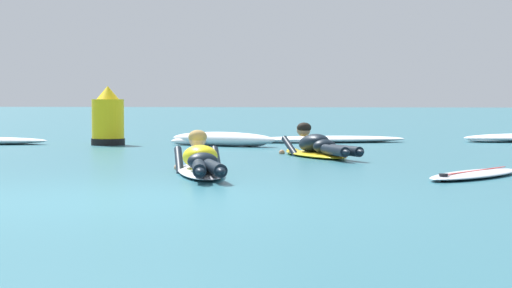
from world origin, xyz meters
The scene contains 7 objects.
ground_plane centered at (0.00, 10.00, 0.00)m, with size 120.00×120.00×0.00m, color #2D6B7A.
surfer_near centered at (0.21, 2.84, 0.14)m, with size 1.08×2.70×0.54m.
surfer_far centered at (1.29, 6.33, 0.14)m, with size 1.44×2.37×0.54m.
drifting_surfboard centered at (3.24, 2.93, 0.03)m, with size 1.39×1.86×0.16m.
whitewater_front centered at (-0.60, 9.36, 0.12)m, with size 2.18×1.38×0.25m.
whitewater_back centered at (1.18, 10.95, 0.06)m, with size 3.10×1.56×0.13m.
channel_marker_buoy centered at (-2.73, 9.42, 0.43)m, with size 0.61×0.61×1.07m.
Camera 1 is at (2.29, -8.27, 0.89)m, focal length 70.64 mm.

